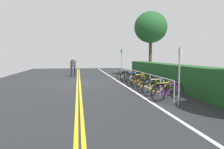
# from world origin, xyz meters

# --- Properties ---
(ground_plane) EXTENTS (35.22, 12.70, 0.05)m
(ground_plane) POSITION_xyz_m (0.00, 0.00, -0.03)
(ground_plane) COLOR #232628
(centre_line_yellow_inner) EXTENTS (31.70, 0.10, 0.00)m
(centre_line_yellow_inner) POSITION_xyz_m (0.00, -0.08, 0.00)
(centre_line_yellow_inner) COLOR gold
(centre_line_yellow_inner) RESTS_ON ground_plane
(centre_line_yellow_outer) EXTENTS (31.70, 0.10, 0.00)m
(centre_line_yellow_outer) POSITION_xyz_m (0.00, 0.08, 0.00)
(centre_line_yellow_outer) COLOR gold
(centre_line_yellow_outer) RESTS_ON ground_plane
(bike_lane_stripe_white) EXTENTS (31.70, 0.12, 0.00)m
(bike_lane_stripe_white) POSITION_xyz_m (0.00, 2.80, 0.00)
(bike_lane_stripe_white) COLOR white
(bike_lane_stripe_white) RESTS_ON ground_plane
(bike_rack) EXTENTS (9.13, 0.05, 0.86)m
(bike_rack) POSITION_xyz_m (2.72, 3.70, 0.65)
(bike_rack) COLOR #9EA0A5
(bike_rack) RESTS_ON ground_plane
(bicycle_0) EXTENTS (0.57, 1.63, 0.70)m
(bicycle_0) POSITION_xyz_m (-1.30, 3.65, 0.33)
(bicycle_0) COLOR black
(bicycle_0) RESTS_ON ground_plane
(bicycle_1) EXTENTS (0.59, 1.68, 0.78)m
(bicycle_1) POSITION_xyz_m (-0.35, 3.74, 0.36)
(bicycle_1) COLOR black
(bicycle_1) RESTS_ON ground_plane
(bicycle_2) EXTENTS (0.58, 1.69, 0.75)m
(bicycle_2) POSITION_xyz_m (0.40, 3.62, 0.35)
(bicycle_2) COLOR black
(bicycle_2) RESTS_ON ground_plane
(bicycle_3) EXTENTS (0.46, 1.67, 0.71)m
(bicycle_3) POSITION_xyz_m (1.30, 3.79, 0.33)
(bicycle_3) COLOR black
(bicycle_3) RESTS_ON ground_plane
(bicycle_4) EXTENTS (0.62, 1.72, 0.78)m
(bicycle_4) POSITION_xyz_m (2.27, 3.61, 0.37)
(bicycle_4) COLOR black
(bicycle_4) RESTS_ON ground_plane
(bicycle_5) EXTENTS (0.46, 1.69, 0.71)m
(bicycle_5) POSITION_xyz_m (3.11, 3.75, 0.33)
(bicycle_5) COLOR black
(bicycle_5) RESTS_ON ground_plane
(bicycle_6) EXTENTS (0.49, 1.66, 0.69)m
(bicycle_6) POSITION_xyz_m (4.14, 3.60, 0.32)
(bicycle_6) COLOR black
(bicycle_6) RESTS_ON ground_plane
(bicycle_7) EXTENTS (0.46, 1.81, 0.78)m
(bicycle_7) POSITION_xyz_m (5.04, 3.67, 0.37)
(bicycle_7) COLOR black
(bicycle_7) RESTS_ON ground_plane
(bicycle_8) EXTENTS (0.46, 1.76, 0.71)m
(bicycle_8) POSITION_xyz_m (5.91, 3.66, 0.33)
(bicycle_8) COLOR black
(bicycle_8) RESTS_ON ground_plane
(bicycle_9) EXTENTS (0.65, 1.67, 0.77)m
(bicycle_9) POSITION_xyz_m (6.83, 3.62, 0.36)
(bicycle_9) COLOR black
(bicycle_9) RESTS_ON ground_plane
(pedestrian) EXTENTS (0.32, 0.48, 1.69)m
(pedestrian) POSITION_xyz_m (-4.42, -0.46, 0.97)
(pedestrian) COLOR #1E1E2D
(pedestrian) RESTS_ON ground_plane
(sign_post_near) EXTENTS (0.36, 0.08, 2.40)m
(sign_post_near) POSITION_xyz_m (-2.81, 3.54, 1.44)
(sign_post_near) COLOR gray
(sign_post_near) RESTS_ON ground_plane
(sign_post_far) EXTENTS (0.36, 0.08, 2.15)m
(sign_post_far) POSITION_xyz_m (7.88, 3.59, 1.30)
(sign_post_far) COLOR gray
(sign_post_far) RESTS_ON ground_plane
(hedge_backdrop) EXTENTS (18.08, 1.10, 1.32)m
(hedge_backdrop) POSITION_xyz_m (4.22, 5.48, 0.66)
(hedge_backdrop) COLOR #1C4C21
(hedge_backdrop) RESTS_ON ground_plane
(tree_near_left) EXTENTS (2.97, 2.97, 5.82)m
(tree_near_left) POSITION_xyz_m (-4.33, 6.52, 4.37)
(tree_near_left) COLOR #473323
(tree_near_left) RESTS_ON ground_plane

